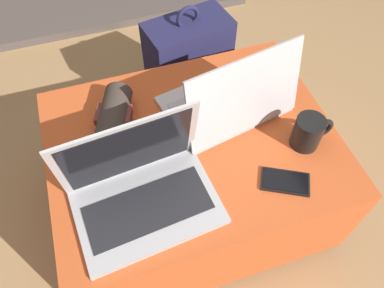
% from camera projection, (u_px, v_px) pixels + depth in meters
% --- Properties ---
extents(ground_plane, '(14.00, 14.00, 0.00)m').
position_uv_depth(ground_plane, '(192.00, 202.00, 1.45)').
color(ground_plane, tan).
extents(ottoman, '(0.86, 0.68, 0.41)m').
position_uv_depth(ottoman, '(193.00, 175.00, 1.28)').
color(ottoman, maroon).
rests_on(ottoman, ground_plane).
extents(laptop_near, '(0.39, 0.28, 0.26)m').
position_uv_depth(laptop_near, '(141.00, 188.00, 0.96)').
color(laptop_near, '#B7B7BC').
rests_on(laptop_near, ottoman).
extents(laptop_far, '(0.41, 0.32, 0.26)m').
position_uv_depth(laptop_far, '(230.00, 101.00, 1.13)').
color(laptop_far, silver).
rests_on(laptop_far, ottoman).
extents(cell_phone, '(0.15, 0.13, 0.01)m').
position_uv_depth(cell_phone, '(285.00, 181.00, 1.03)').
color(cell_phone, black).
rests_on(cell_phone, ottoman).
extents(backpack, '(0.35, 0.27, 0.52)m').
position_uv_depth(backpack, '(187.00, 69.00, 1.57)').
color(backpack, '#23234C').
rests_on(backpack, ground_plane).
extents(wrist_brace, '(0.15, 0.21, 0.08)m').
position_uv_depth(wrist_brace, '(114.00, 115.00, 1.12)').
color(wrist_brace, '#3D332D').
rests_on(wrist_brace, ottoman).
extents(coffee_mug, '(0.12, 0.08, 0.10)m').
position_uv_depth(coffee_mug, '(309.00, 132.00, 1.07)').
color(coffee_mug, black).
rests_on(coffee_mug, ottoman).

